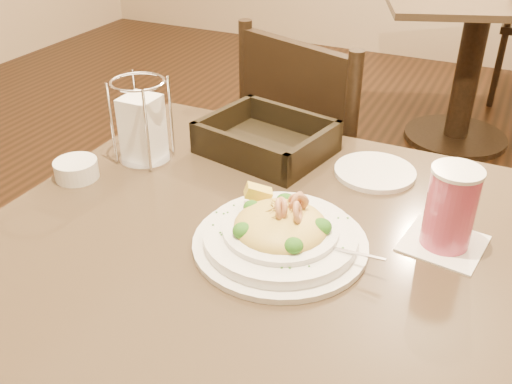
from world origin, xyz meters
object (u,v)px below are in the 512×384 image
at_px(napkin_caddy, 142,126).
at_px(side_plate, 375,172).
at_px(background_table, 473,43).
at_px(butter_ramekin, 76,169).
at_px(pasta_bowl, 280,232).
at_px(dining_chair_near, 321,174).
at_px(main_table, 251,341).
at_px(drink_glass, 451,208).
at_px(bread_basket, 266,142).

height_order(napkin_caddy, side_plate, napkin_caddy).
xyz_separation_m(background_table, butter_ramekin, (-0.52, -2.16, 0.26)).
xyz_separation_m(pasta_bowl, napkin_caddy, (-0.38, 0.16, 0.05)).
distance_m(dining_chair_near, napkin_caddy, 0.66).
distance_m(main_table, background_table, 2.21).
distance_m(background_table, dining_chair_near, 1.53).
relative_size(drink_glass, butter_ramekin, 1.66).
xyz_separation_m(main_table, butter_ramekin, (-0.40, 0.04, 0.26)).
height_order(napkin_caddy, butter_ramekin, napkin_caddy).
xyz_separation_m(pasta_bowl, butter_ramekin, (-0.45, 0.04, -0.01)).
bearing_deg(main_table, side_plate, 67.37).
bearing_deg(bread_basket, background_table, 83.18).
bearing_deg(butter_ramekin, side_plate, 26.86).
xyz_separation_m(background_table, pasta_bowl, (-0.07, -2.20, 0.26)).
bearing_deg(side_plate, butter_ramekin, -153.14).
height_order(background_table, bread_basket, bread_basket).
relative_size(dining_chair_near, pasta_bowl, 2.92).
bearing_deg(background_table, dining_chair_near, -98.54).
relative_size(pasta_bowl, napkin_caddy, 1.82).
xyz_separation_m(main_table, napkin_caddy, (-0.32, 0.16, 0.31)).
height_order(background_table, side_plate, side_plate).
xyz_separation_m(main_table, side_plate, (0.13, 0.31, 0.24)).
bearing_deg(napkin_caddy, butter_ramekin, -121.52).
height_order(dining_chair_near, butter_ramekin, dining_chair_near).
distance_m(background_table, butter_ramekin, 2.24).
relative_size(main_table, dining_chair_near, 0.97).
distance_m(pasta_bowl, bread_basket, 0.34).
relative_size(pasta_bowl, side_plate, 1.97).
xyz_separation_m(background_table, side_plate, (0.01, -1.90, 0.24)).
bearing_deg(bread_basket, dining_chair_near, 89.92).
bearing_deg(main_table, napkin_caddy, 153.34).
xyz_separation_m(main_table, bread_basket, (-0.11, 0.30, 0.26)).
height_order(main_table, drink_glass, drink_glass).
bearing_deg(side_plate, pasta_bowl, -104.01).
bearing_deg(background_table, side_plate, -89.71).
distance_m(main_table, dining_chair_near, 0.70).
bearing_deg(napkin_caddy, pasta_bowl, -22.99).
distance_m(drink_glass, side_plate, 0.25).
bearing_deg(pasta_bowl, bread_basket, 118.42).
distance_m(background_table, drink_glass, 2.11).
relative_size(drink_glass, bread_basket, 0.49).
height_order(dining_chair_near, napkin_caddy, dining_chair_near).
xyz_separation_m(side_plate, butter_ramekin, (-0.53, -0.27, 0.01)).
relative_size(main_table, pasta_bowl, 2.83).
xyz_separation_m(bread_basket, side_plate, (0.24, 0.00, -0.02)).
bearing_deg(butter_ramekin, pasta_bowl, -4.46).
bearing_deg(pasta_bowl, side_plate, 75.99).
distance_m(bread_basket, butter_ramekin, 0.39).
bearing_deg(pasta_bowl, main_table, -176.49).
distance_m(napkin_caddy, side_plate, 0.48).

